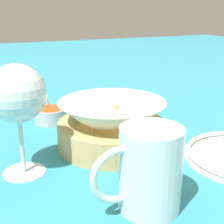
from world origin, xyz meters
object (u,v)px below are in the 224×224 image
food_basket (112,126)px  wine_glass (17,97)px  sauce_cup (51,114)px  beer_mug (149,172)px

food_basket → wine_glass: 0.19m
sauce_cup → beer_mug: (-0.03, 0.37, 0.03)m
sauce_cup → beer_mug: size_ratio=0.99×
food_basket → sauce_cup: size_ratio=1.68×
food_basket → sauce_cup: (0.07, -0.18, -0.02)m
wine_glass → beer_mug: size_ratio=1.42×
sauce_cup → wine_glass: wine_glass is taller
sauce_cup → beer_mug: 0.38m
sauce_cup → wine_glass: size_ratio=0.70×
sauce_cup → wine_glass: bearing=64.7°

